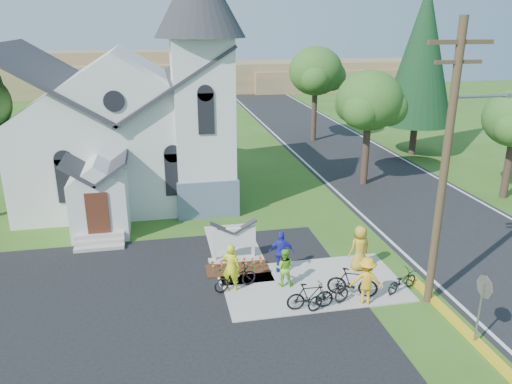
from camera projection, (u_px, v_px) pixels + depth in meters
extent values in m
plane|color=#355B1A|center=(279.00, 295.00, 18.85)|extent=(120.00, 120.00, 0.00)
cube|color=black|center=(78.00, 351.00, 15.68)|extent=(20.00, 16.00, 0.02)
cube|color=black|center=(366.00, 169.00, 34.61)|extent=(8.00, 90.00, 0.02)
cube|color=#A7A097|center=(313.00, 284.00, 19.58)|extent=(7.00, 4.00, 0.05)
cube|color=white|center=(125.00, 153.00, 28.93)|extent=(11.00, 9.00, 5.00)
cube|color=slate|center=(206.00, 191.00, 27.17)|extent=(3.20, 3.20, 2.00)
cube|color=white|center=(204.00, 128.00, 26.02)|extent=(3.00, 3.00, 9.00)
cube|color=white|center=(100.00, 206.00, 23.83)|extent=(2.60, 2.40, 2.80)
cube|color=#502517|center=(98.00, 214.00, 22.65)|extent=(1.00, 0.10, 2.00)
cube|color=#A7A097|center=(234.00, 259.00, 21.57)|extent=(2.20, 0.40, 0.10)
cube|color=white|center=(214.00, 250.00, 21.24)|extent=(0.12, 0.12, 1.00)
cube|color=white|center=(253.00, 247.00, 21.56)|extent=(0.12, 0.12, 1.00)
cube|color=white|center=(234.00, 238.00, 21.24)|extent=(1.90, 0.14, 0.90)
cube|color=#3A2210|center=(237.00, 269.00, 20.74)|extent=(2.60, 1.10, 0.07)
cylinder|color=#443122|center=(444.00, 172.00, 16.81)|extent=(0.28, 0.28, 10.00)
cube|color=#443122|center=(461.00, 42.00, 15.43)|extent=(2.20, 0.14, 0.14)
cube|color=#443122|center=(458.00, 62.00, 15.63)|extent=(1.60, 0.12, 0.12)
cylinder|color=gray|center=(484.00, 96.00, 16.19)|extent=(2.20, 0.10, 0.10)
cube|color=gray|center=(511.00, 95.00, 16.38)|extent=(0.50, 0.22, 0.14)
cylinder|color=gray|center=(479.00, 315.00, 15.62)|extent=(0.07, 0.07, 2.20)
cylinder|color=#B21414|center=(485.00, 287.00, 15.30)|extent=(0.04, 0.76, 0.76)
cylinder|color=#34231C|center=(366.00, 153.00, 30.88)|extent=(0.44, 0.44, 4.05)
ellipsoid|color=#2D511B|center=(369.00, 100.00, 29.82)|extent=(4.00, 4.00, 3.60)
cylinder|color=#34231C|center=(314.00, 114.00, 42.01)|extent=(0.44, 0.44, 4.50)
ellipsoid|color=#2D511B|center=(316.00, 71.00, 40.83)|extent=(4.40, 4.40, 3.96)
cylinder|color=#34231C|center=(508.00, 168.00, 28.57)|extent=(0.44, 0.44, 3.60)
cylinder|color=#34231C|center=(413.00, 139.00, 37.93)|extent=(0.50, 0.50, 2.40)
cone|color=black|center=(422.00, 55.00, 35.89)|extent=(5.20, 5.20, 10.00)
cube|color=olive|center=(225.00, 77.00, 71.14)|extent=(60.00, 8.00, 4.00)
cube|color=olive|center=(110.00, 72.00, 69.71)|extent=(30.00, 6.00, 5.60)
cube|color=olive|center=(336.00, 79.00, 72.46)|extent=(25.00, 6.00, 3.00)
imported|color=yellow|center=(231.00, 267.00, 18.85)|extent=(0.81, 0.69, 1.89)
imported|color=black|center=(235.00, 278.00, 19.07)|extent=(1.88, 1.17, 0.93)
imported|color=#75CF26|center=(284.00, 267.00, 19.23)|extent=(0.87, 0.75, 1.53)
imported|color=black|center=(310.00, 296.00, 17.71)|extent=(1.73, 0.53, 1.03)
imported|color=#2626C2|center=(281.00, 252.00, 20.21)|extent=(1.11, 0.67, 1.77)
imported|color=black|center=(328.00, 295.00, 17.85)|extent=(1.90, 1.15, 0.94)
imported|color=gold|center=(366.00, 280.00, 17.98)|extent=(1.32, 1.00, 1.80)
imported|color=black|center=(353.00, 282.00, 18.54)|extent=(1.94, 1.21, 1.13)
imported|color=gold|center=(360.00, 248.00, 20.39)|extent=(1.06, 0.81, 1.93)
imported|color=black|center=(402.00, 281.00, 18.95)|extent=(1.62, 1.11, 0.81)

